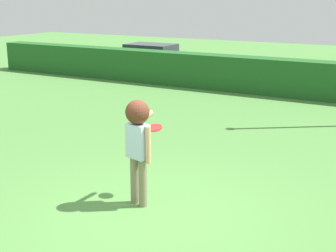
# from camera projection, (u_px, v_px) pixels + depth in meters

# --- Properties ---
(ground_plane) EXTENTS (60.00, 60.00, 0.00)m
(ground_plane) POSITION_uv_depth(u_px,v_px,m) (150.00, 212.00, 7.88)
(ground_plane) COLOR #4D843D
(person) EXTENTS (0.55, 0.83, 1.82)m
(person) POSITION_uv_depth(u_px,v_px,m) (138.00, 136.00, 7.87)
(person) COLOR #7B7257
(person) RESTS_ON ground
(frisbee) EXTENTS (0.28, 0.28, 0.08)m
(frisbee) POSITION_uv_depth(u_px,v_px,m) (154.00, 128.00, 8.29)
(frisbee) COLOR red
(hedge_row) EXTENTS (28.58, 0.90, 1.29)m
(hedge_row) POSITION_uv_depth(u_px,v_px,m) (311.00, 80.00, 16.54)
(hedge_row) COLOR #205922
(hedge_row) RESTS_ON ground
(parked_car_black) EXTENTS (4.22, 1.84, 1.25)m
(parked_car_black) POSITION_uv_depth(u_px,v_px,m) (151.00, 56.00, 22.76)
(parked_car_black) COLOR black
(parked_car_black) RESTS_ON ground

